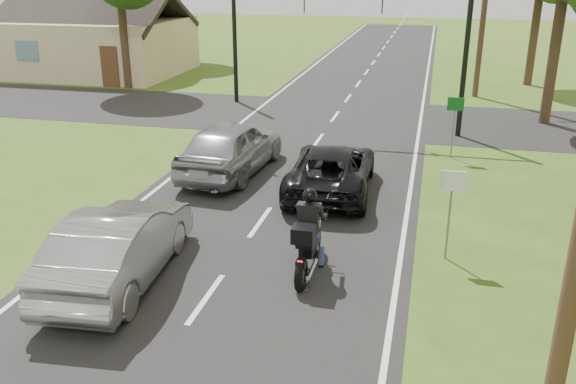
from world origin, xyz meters
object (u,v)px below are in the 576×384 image
object	(u,v)px
silver_suv	(231,147)
traffic_signal	(417,26)
sign_green	(455,113)
motorcycle_rider	(308,241)
dark_suv	(332,169)
sign_white	(452,193)
silver_sedan	(119,245)

from	to	relation	value
silver_suv	traffic_signal	distance (m)	8.90
traffic_signal	sign_green	distance (m)	4.24
silver_suv	motorcycle_rider	bearing A→B (deg)	126.21
dark_suv	sign_white	bearing A→B (deg)	128.64
motorcycle_rider	silver_sedan	distance (m)	3.99
motorcycle_rider	silver_suv	xyz separation A→B (m)	(-3.77, 6.09, 0.11)
motorcycle_rider	silver_suv	world-z (taller)	motorcycle_rider
silver_suv	sign_white	bearing A→B (deg)	149.55
motorcycle_rider	sign_white	world-z (taller)	sign_white
silver_sedan	sign_green	distance (m)	12.71
dark_suv	sign_green	bearing A→B (deg)	-132.01
motorcycle_rider	sign_green	xyz separation A→B (m)	(3.12, 9.42, 0.82)
dark_suv	traffic_signal	world-z (taller)	traffic_signal
silver_suv	traffic_signal	bearing A→B (deg)	-125.52
silver_sedan	traffic_signal	distance (m)	15.03
silver_sedan	motorcycle_rider	bearing A→B (deg)	-167.38
sign_green	silver_sedan	bearing A→B (deg)	-123.08
dark_suv	traffic_signal	bearing A→B (deg)	-107.50
sign_green	dark_suv	bearing A→B (deg)	-129.34
silver_sedan	sign_white	size ratio (longest dim) A/B	2.29
sign_green	motorcycle_rider	bearing A→B (deg)	-108.31
motorcycle_rider	sign_white	bearing A→B (deg)	26.07
silver_sedan	dark_suv	bearing A→B (deg)	-123.27
dark_suv	silver_sedan	world-z (taller)	silver_sedan
sign_green	silver_suv	bearing A→B (deg)	-154.17
motorcycle_rider	silver_suv	distance (m)	7.16
silver_suv	traffic_signal	world-z (taller)	traffic_signal
silver_sedan	silver_suv	size ratio (longest dim) A/B	0.95
dark_suv	silver_sedan	size ratio (longest dim) A/B	1.03
silver_sedan	traffic_signal	world-z (taller)	traffic_signal
silver_sedan	silver_suv	bearing A→B (deg)	-95.23
motorcycle_rider	sign_white	distance (m)	3.35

